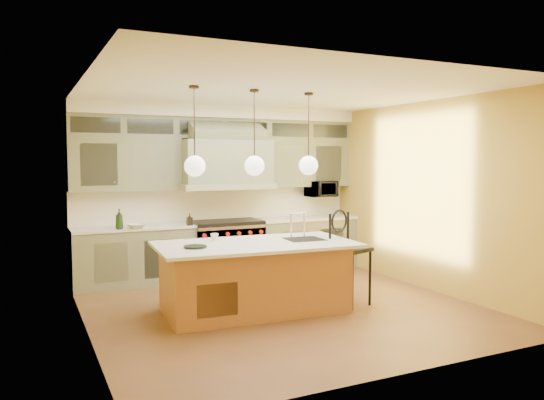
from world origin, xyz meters
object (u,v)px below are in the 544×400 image
kitchen_island (255,276)px  counter_stool (348,250)px  range (226,248)px  microwave (321,189)px

kitchen_island → counter_stool: size_ratio=2.02×
range → counter_stool: size_ratio=0.91×
counter_stool → kitchen_island: bearing=151.0°
range → counter_stool: (0.89, -2.41, 0.27)m
range → microwave: microwave is taller
kitchen_island → microwave: microwave is taller
kitchen_island → microwave: bearing=47.9°
range → microwave: size_ratio=2.21×
microwave → counter_stool: bearing=-112.9°
counter_stool → microwave: size_ratio=2.42×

